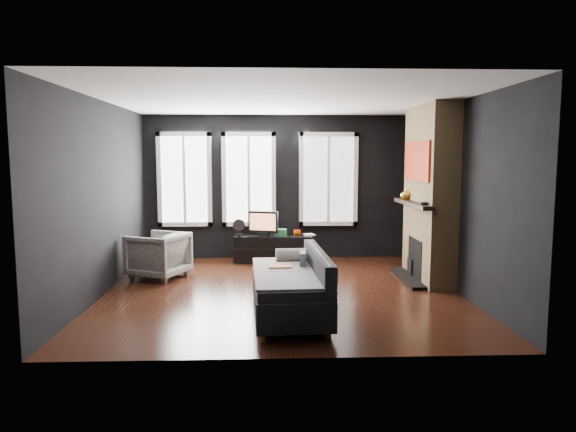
{
  "coord_description": "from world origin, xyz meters",
  "views": [
    {
      "loc": [
        -0.2,
        -7.2,
        1.9
      ],
      "look_at": [
        0.1,
        0.3,
        1.05
      ],
      "focal_mm": 32.0,
      "sensor_mm": 36.0,
      "label": 1
    }
  ],
  "objects_px": {
    "sofa": "(289,284)",
    "mug": "(297,232)",
    "mantel_vase": "(406,194)",
    "monitor": "(263,222)",
    "media_console": "(273,249)",
    "book": "(305,229)",
    "armchair": "(158,253)"
  },
  "relations": [
    {
      "from": "mug",
      "to": "mantel_vase",
      "type": "bearing_deg",
      "value": -30.65
    },
    {
      "from": "book",
      "to": "mantel_vase",
      "type": "xyz_separation_m",
      "value": [
        1.57,
        -1.04,
        0.71
      ]
    },
    {
      "from": "media_console",
      "to": "monitor",
      "type": "height_order",
      "value": "monitor"
    },
    {
      "from": "sofa",
      "to": "media_console",
      "type": "bearing_deg",
      "value": 89.86
    },
    {
      "from": "sofa",
      "to": "media_console",
      "type": "relative_size",
      "value": 1.31
    },
    {
      "from": "media_console",
      "to": "monitor",
      "type": "bearing_deg",
      "value": -174.05
    },
    {
      "from": "armchair",
      "to": "monitor",
      "type": "bearing_deg",
      "value": 149.55
    },
    {
      "from": "sofa",
      "to": "mug",
      "type": "relative_size",
      "value": 14.01
    },
    {
      "from": "armchair",
      "to": "book",
      "type": "xyz_separation_m",
      "value": [
        2.42,
        1.19,
        0.21
      ]
    },
    {
      "from": "mug",
      "to": "sofa",
      "type": "bearing_deg",
      "value": -94.99
    },
    {
      "from": "sofa",
      "to": "mantel_vase",
      "type": "xyz_separation_m",
      "value": [
        2.0,
        2.25,
        0.92
      ]
    },
    {
      "from": "mantel_vase",
      "to": "media_console",
      "type": "bearing_deg",
      "value": 153.94
    },
    {
      "from": "mug",
      "to": "book",
      "type": "height_order",
      "value": "book"
    },
    {
      "from": "monitor",
      "to": "mug",
      "type": "xyz_separation_m",
      "value": [
        0.62,
        -0.03,
        -0.19
      ]
    },
    {
      "from": "mantel_vase",
      "to": "mug",
      "type": "bearing_deg",
      "value": 149.35
    },
    {
      "from": "monitor",
      "to": "book",
      "type": "relative_size",
      "value": 2.33
    },
    {
      "from": "mug",
      "to": "mantel_vase",
      "type": "distance_m",
      "value": 2.13
    },
    {
      "from": "media_console",
      "to": "mantel_vase",
      "type": "height_order",
      "value": "mantel_vase"
    },
    {
      "from": "sofa",
      "to": "monitor",
      "type": "xyz_separation_m",
      "value": [
        -0.34,
        3.29,
        0.34
      ]
    },
    {
      "from": "media_console",
      "to": "mug",
      "type": "bearing_deg",
      "value": -1.43
    },
    {
      "from": "media_console",
      "to": "book",
      "type": "height_order",
      "value": "book"
    },
    {
      "from": "media_console",
      "to": "book",
      "type": "bearing_deg",
      "value": 2.33
    },
    {
      "from": "mug",
      "to": "book",
      "type": "distance_m",
      "value": 0.15
    },
    {
      "from": "sofa",
      "to": "media_console",
      "type": "xyz_separation_m",
      "value": [
        -0.15,
        3.3,
        -0.15
      ]
    },
    {
      "from": "sofa",
      "to": "mantel_vase",
      "type": "relative_size",
      "value": 10.06
    },
    {
      "from": "armchair",
      "to": "mantel_vase",
      "type": "height_order",
      "value": "mantel_vase"
    },
    {
      "from": "armchair",
      "to": "mug",
      "type": "relative_size",
      "value": 6.05
    },
    {
      "from": "armchair",
      "to": "media_console",
      "type": "distance_m",
      "value": 2.21
    },
    {
      "from": "monitor",
      "to": "mantel_vase",
      "type": "relative_size",
      "value": 3.09
    },
    {
      "from": "media_console",
      "to": "book",
      "type": "xyz_separation_m",
      "value": [
        0.57,
        -0.01,
        0.37
      ]
    },
    {
      "from": "sofa",
      "to": "mantel_vase",
      "type": "bearing_deg",
      "value": 45.61
    },
    {
      "from": "sofa",
      "to": "book",
      "type": "relative_size",
      "value": 7.6
    }
  ]
}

